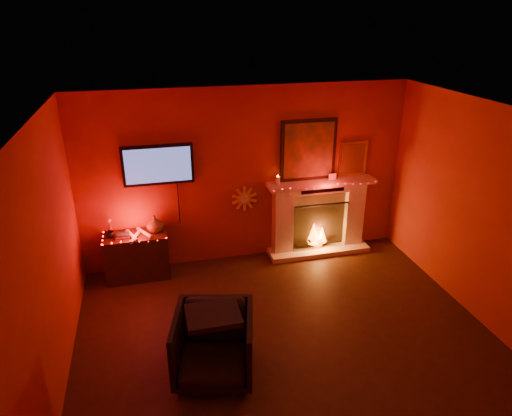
{
  "coord_description": "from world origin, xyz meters",
  "views": [
    {
      "loc": [
        -1.43,
        -3.85,
        3.67
      ],
      "look_at": [
        -0.06,
        1.7,
        1.17
      ],
      "focal_mm": 32.0,
      "sensor_mm": 36.0,
      "label": 1
    }
  ],
  "objects": [
    {
      "name": "room",
      "position": [
        0.0,
        0.0,
        1.35
      ],
      "size": [
        5.0,
        5.0,
        5.0
      ],
      "color": "black",
      "rests_on": "ground"
    },
    {
      "name": "sunburst_clock",
      "position": [
        -0.05,
        2.48,
        1.0
      ],
      "size": [
        0.4,
        0.03,
        0.4
      ],
      "color": "gold",
      "rests_on": "room"
    },
    {
      "name": "tv",
      "position": [
        -1.3,
        2.45,
        1.65
      ],
      "size": [
        1.0,
        0.07,
        1.24
      ],
      "color": "black",
      "rests_on": "room"
    },
    {
      "name": "console_table",
      "position": [
        -1.71,
        2.26,
        0.38
      ],
      "size": [
        0.91,
        0.52,
        0.94
      ],
      "color": "black",
      "rests_on": "floor"
    },
    {
      "name": "armchair",
      "position": [
        -0.94,
        0.02,
        0.39
      ],
      "size": [
        1.0,
        1.02,
        0.77
      ],
      "primitive_type": "imported",
      "rotation": [
        0.0,
        0.0,
        -0.24
      ],
      "color": "black",
      "rests_on": "floor"
    },
    {
      "name": "fireplace",
      "position": [
        1.14,
        2.39,
        0.72
      ],
      "size": [
        1.72,
        0.4,
        2.18
      ],
      "color": "silver",
      "rests_on": "floor"
    }
  ]
}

